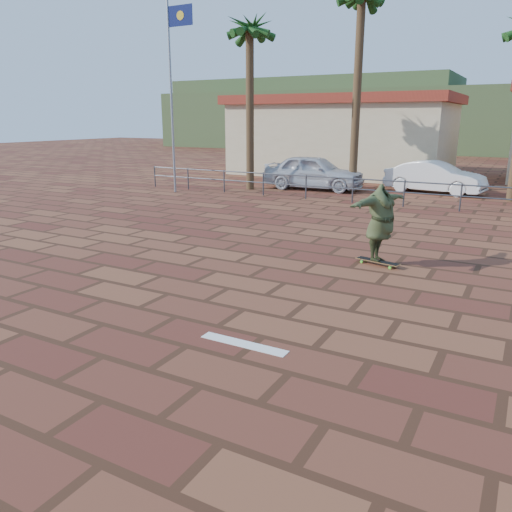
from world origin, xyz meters
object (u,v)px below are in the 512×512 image
at_px(skateboarder, 380,223).
at_px(car_white, 435,177).
at_px(car_silver, 314,172).
at_px(longboard, 378,261).

xyz_separation_m(skateboarder, car_white, (-0.95, 12.49, -0.28)).
xyz_separation_m(car_silver, car_white, (5.20, 1.44, -0.10)).
distance_m(skateboarder, car_white, 12.53).
bearing_deg(longboard, car_silver, 132.34).
distance_m(longboard, car_silver, 12.67).
xyz_separation_m(longboard, car_silver, (-6.16, 11.05, 0.72)).
bearing_deg(car_silver, longboard, -153.33).
xyz_separation_m(longboard, car_white, (-0.95, 12.49, 0.62)).
height_order(longboard, car_white, car_white).
bearing_deg(car_white, skateboarder, -166.96).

